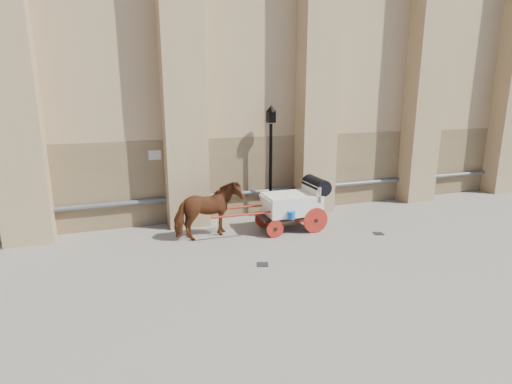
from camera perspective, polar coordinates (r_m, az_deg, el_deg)
name	(u,v)px	position (r m, az deg, el deg)	size (l,w,h in m)	color
ground	(248,258)	(11.50, -1.20, -9.41)	(90.00, 90.00, 0.00)	slate
horse	(208,211)	(12.85, -6.84, -2.69)	(0.98, 2.15, 1.82)	brown
carriage	(295,202)	(13.66, 5.62, -1.46)	(4.06, 1.45, 1.77)	black
street_lamp	(271,159)	(14.70, 2.11, 4.73)	(0.39, 0.39, 4.15)	black
drain_grate_near	(263,264)	(11.07, 0.94, -10.31)	(0.32, 0.32, 0.01)	black
drain_grate_far	(378,234)	(14.00, 17.09, -5.69)	(0.32, 0.32, 0.01)	black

